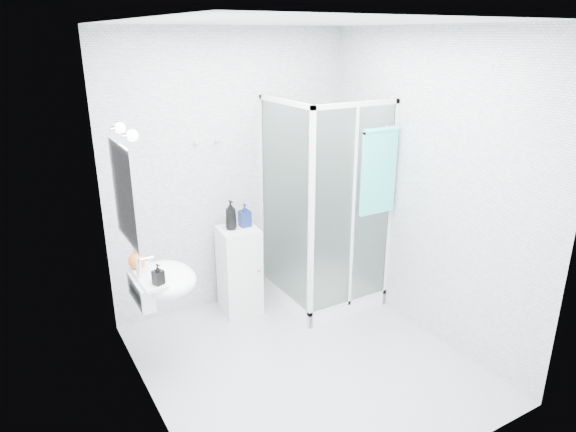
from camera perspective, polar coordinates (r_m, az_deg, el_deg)
room at (r=3.75m, az=2.05°, el=0.49°), size 2.40×2.60×2.60m
shower_enclosure at (r=5.01m, az=3.71°, el=-5.01°), size 0.90×0.95×2.00m
wall_basin at (r=3.96m, az=-13.90°, el=-6.96°), size 0.46×0.56×0.35m
mirror at (r=3.66m, az=-17.76°, el=2.34°), size 0.02×0.60×0.70m
vanity_lights at (r=3.58m, az=-17.67°, el=8.91°), size 0.10×0.40×0.08m
wall_hooks at (r=4.65m, az=-8.97°, el=8.08°), size 0.23×0.06×0.03m
storage_cabinet at (r=4.89m, az=-5.41°, el=-6.01°), size 0.38×0.39×0.84m
hand_towel at (r=4.57m, az=10.06°, el=5.14°), size 0.36×0.05×0.77m
shampoo_bottle_a at (r=4.68m, az=-6.38°, el=0.12°), size 0.12×0.12×0.27m
shampoo_bottle_b at (r=4.74m, az=-4.83°, el=0.11°), size 0.10×0.10×0.22m
soap_dispenser_orange at (r=4.02m, az=-16.48°, el=-4.45°), size 0.17×0.17×0.16m
soap_dispenser_black at (r=3.73m, az=-14.25°, el=-6.29°), size 0.09×0.09×0.15m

